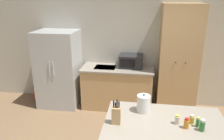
{
  "coord_description": "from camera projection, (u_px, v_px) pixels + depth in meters",
  "views": [
    {
      "loc": [
        0.1,
        -2.36,
        2.35
      ],
      "look_at": [
        -0.46,
        1.4,
        1.05
      ],
      "focal_mm": 35.0,
      "sensor_mm": 36.0,
      "label": 1
    }
  ],
  "objects": [
    {
      "name": "wall_back",
      "position": [
        139.0,
        46.0,
        4.74
      ],
      "size": [
        7.2,
        0.06,
        2.6
      ],
      "color": "beige",
      "rests_on": "ground_plane"
    },
    {
      "name": "refrigerator",
      "position": [
        59.0,
        69.0,
        4.77
      ],
      "size": [
        0.87,
        0.74,
        1.66
      ],
      "color": "#B7BABC",
      "rests_on": "ground_plane"
    },
    {
      "name": "back_counter",
      "position": [
        117.0,
        87.0,
        4.76
      ],
      "size": [
        1.52,
        0.66,
        0.9
      ],
      "color": "tan",
      "rests_on": "ground_plane"
    },
    {
      "name": "pantry_cabinet",
      "position": [
        178.0,
        61.0,
        4.39
      ],
      "size": [
        0.76,
        0.61,
        2.22
      ],
      "color": "tan",
      "rests_on": "ground_plane"
    },
    {
      "name": "microwave",
      "position": [
        131.0,
        61.0,
        4.62
      ],
      "size": [
        0.5,
        0.39,
        0.27
      ],
      "color": "#232326",
      "rests_on": "back_counter"
    },
    {
      "name": "knife_block",
      "position": [
        116.0,
        115.0,
        2.51
      ],
      "size": [
        0.1,
        0.08,
        0.31
      ],
      "color": "tan",
      "rests_on": "kitchen_island"
    },
    {
      "name": "spice_bottle_tall_dark",
      "position": [
        186.0,
        124.0,
        2.43
      ],
      "size": [
        0.06,
        0.06,
        0.13
      ],
      "color": "orange",
      "rests_on": "kitchen_island"
    },
    {
      "name": "spice_bottle_short_red",
      "position": [
        177.0,
        120.0,
        2.52
      ],
      "size": [
        0.06,
        0.06,
        0.11
      ],
      "color": "beige",
      "rests_on": "kitchen_island"
    },
    {
      "name": "spice_bottle_amber_oil",
      "position": [
        198.0,
        122.0,
        2.46
      ],
      "size": [
        0.04,
        0.04,
        0.12
      ],
      "color": "#337033",
      "rests_on": "kitchen_island"
    },
    {
      "name": "spice_bottle_green_herb",
      "position": [
        202.0,
        126.0,
        2.38
      ],
      "size": [
        0.06,
        0.06,
        0.14
      ],
      "color": "#337033",
      "rests_on": "kitchen_island"
    },
    {
      "name": "spice_bottle_pale_salt",
      "position": [
        192.0,
        119.0,
        2.53
      ],
      "size": [
        0.06,
        0.06,
        0.11
      ],
      "color": "gold",
      "rests_on": "kitchen_island"
    },
    {
      "name": "kettle",
      "position": [
        144.0,
        104.0,
        2.77
      ],
      "size": [
        0.17,
        0.17,
        0.24
      ],
      "color": "white",
      "rests_on": "kitchen_island"
    },
    {
      "name": "fire_extinguisher",
      "position": [
        37.0,
        93.0,
        5.07
      ],
      "size": [
        0.13,
        0.13,
        0.46
      ],
      "color": "red",
      "rests_on": "ground_plane"
    }
  ]
}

